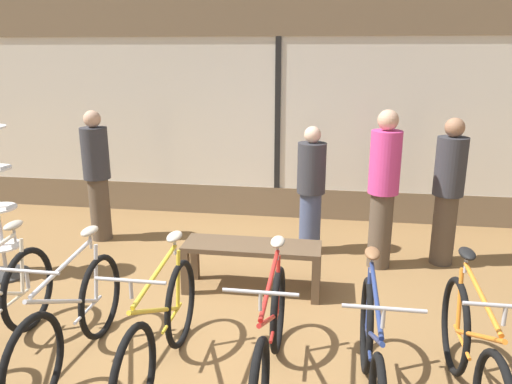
# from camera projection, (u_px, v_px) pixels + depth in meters

# --- Properties ---
(ground_plane) EXTENTS (24.00, 24.00, 0.00)m
(ground_plane) POSITION_uv_depth(u_px,v_px,m) (226.00, 357.00, 4.07)
(ground_plane) COLOR olive
(shop_back_wall) EXTENTS (12.00, 0.08, 3.20)m
(shop_back_wall) POSITION_uv_depth(u_px,v_px,m) (278.00, 107.00, 7.09)
(shop_back_wall) COLOR #7A664C
(shop_back_wall) RESTS_ON ground_plane
(bicycle_left) EXTENTS (0.46, 1.73, 1.05)m
(bicycle_left) POSITION_uv_depth(u_px,v_px,m) (72.00, 322.00, 3.83)
(bicycle_left) COLOR black
(bicycle_left) RESTS_ON ground_plane
(bicycle_center_left) EXTENTS (0.46, 1.75, 1.05)m
(bicycle_center_left) POSITION_uv_depth(u_px,v_px,m) (161.00, 332.00, 3.70)
(bicycle_center_left) COLOR black
(bicycle_center_left) RESTS_ON ground_plane
(bicycle_center_right) EXTENTS (0.46, 1.78, 1.04)m
(bicycle_center_right) POSITION_uv_depth(u_px,v_px,m) (270.00, 341.00, 3.60)
(bicycle_center_right) COLOR black
(bicycle_center_right) RESTS_ON ground_plane
(bicycle_right) EXTENTS (0.46, 1.76, 1.05)m
(bicycle_right) POSITION_uv_depth(u_px,v_px,m) (371.00, 359.00, 3.37)
(bicycle_right) COLOR black
(bicycle_right) RESTS_ON ground_plane
(bicycle_far_right) EXTENTS (0.46, 1.74, 1.05)m
(bicycle_far_right) POSITION_uv_depth(u_px,v_px,m) (472.00, 359.00, 3.37)
(bicycle_far_right) COLOR black
(bicycle_far_right) RESTS_ON ground_plane
(display_bench) EXTENTS (1.40, 0.44, 0.51)m
(display_bench) POSITION_uv_depth(u_px,v_px,m) (252.00, 253.00, 5.09)
(display_bench) COLOR brown
(display_bench) RESTS_ON ground_plane
(customer_near_rack) EXTENTS (0.40, 0.40, 1.71)m
(customer_near_rack) POSITION_uv_depth(u_px,v_px,m) (448.00, 189.00, 5.64)
(customer_near_rack) COLOR brown
(customer_near_rack) RESTS_ON ground_plane
(customer_by_window) EXTENTS (0.43, 0.43, 1.70)m
(customer_by_window) POSITION_uv_depth(u_px,v_px,m) (97.00, 173.00, 6.39)
(customer_by_window) COLOR brown
(customer_by_window) RESTS_ON ground_plane
(customer_mid_floor) EXTENTS (0.44, 0.44, 1.81)m
(customer_mid_floor) POSITION_uv_depth(u_px,v_px,m) (383.00, 186.00, 5.53)
(customer_mid_floor) COLOR brown
(customer_mid_floor) RESTS_ON ground_plane
(customer_near_bench) EXTENTS (0.38, 0.38, 1.56)m
(customer_near_bench) POSITION_uv_depth(u_px,v_px,m) (311.00, 188.00, 5.99)
(customer_near_bench) COLOR #424C6B
(customer_near_bench) RESTS_ON ground_plane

